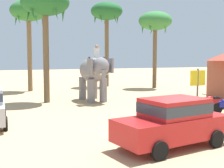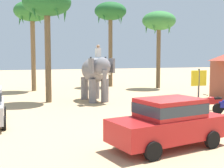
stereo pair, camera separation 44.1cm
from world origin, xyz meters
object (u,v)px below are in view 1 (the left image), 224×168
Objects in this scene: elephant_with_mahout at (94,73)px; palm_tree_left_of_road at (155,23)px; palm_tree_near_hut at (107,14)px; motorcycle_end_of_row at (212,102)px; palm_tree_behind_elephant at (29,13)px; palm_tree_far_back at (45,5)px; car_sedan_foreground at (173,121)px; signboard_yellow at (198,81)px.

palm_tree_left_of_road is at bearing 37.81° from elephant_with_mahout.
elephant_with_mahout is 0.46× the size of palm_tree_near_hut.
elephant_with_mahout reaches higher than motorcycle_end_of_row.
motorcycle_end_of_row is at bearing -56.83° from palm_tree_behind_elephant.
palm_tree_left_of_road is 12.74m from palm_tree_far_back.
motorcycle_end_of_row is at bearing 42.43° from car_sedan_foreground.
car_sedan_foreground is 0.59× the size of palm_tree_left_of_road.
palm_tree_behind_elephant is at bearing 172.73° from palm_tree_left_of_road.
palm_tree_left_of_road is 3.08× the size of signboard_yellow.
palm_tree_near_hut is (7.79, 1.53, 0.52)m from palm_tree_behind_elephant.
palm_tree_behind_elephant reaches higher than palm_tree_left_of_road.
palm_tree_far_back reaches higher than motorcycle_end_of_row.
motorcycle_end_of_row is 0.24× the size of palm_tree_left_of_road.
car_sedan_foreground is 13.33m from palm_tree_far_back.
palm_tree_far_back is at bearing 101.79° from car_sedan_foreground.
signboard_yellow is at bearing -88.21° from palm_tree_near_hut.
palm_tree_behind_elephant is 1.05× the size of palm_tree_far_back.
elephant_with_mahout is 11.63m from palm_tree_near_hut.
palm_tree_behind_elephant reaches higher than signboard_yellow.
elephant_with_mahout is at bearing 132.34° from signboard_yellow.
motorcycle_end_of_row is 0.21× the size of palm_tree_near_hut.
motorcycle_end_of_row is at bearing -102.86° from palm_tree_left_of_road.
motorcycle_end_of_row is 12.22m from palm_tree_far_back.
elephant_with_mahout is (0.67, 11.33, 1.06)m from car_sedan_foreground.
signboard_yellow is at bearing -47.66° from elephant_with_mahout.
palm_tree_behind_elephant is at bearing 113.91° from elephant_with_mahout.
car_sedan_foreground is at bearing -116.61° from palm_tree_left_of_road.
palm_tree_near_hut is 15.67m from signboard_yellow.
car_sedan_foreground is at bearing -78.21° from palm_tree_far_back.
palm_tree_far_back reaches higher than palm_tree_left_of_road.
elephant_with_mahout is at bearing -9.65° from palm_tree_far_back.
palm_tree_near_hut is at bearing 11.15° from palm_tree_behind_elephant.
palm_tree_behind_elephant is 7.95m from palm_tree_near_hut.
elephant_with_mahout is at bearing 86.60° from car_sedan_foreground.
elephant_with_mahout is 5.50m from palm_tree_far_back.
elephant_with_mahout is 7.09m from signboard_yellow.
car_sedan_foreground is 8.27m from motorcycle_end_of_row.
car_sedan_foreground is 1.11× the size of elephant_with_mahout.
palm_tree_near_hut is 5.02m from palm_tree_left_of_road.
palm_tree_near_hut reaches higher than signboard_yellow.
signboard_yellow is at bearing -57.77° from palm_tree_behind_elephant.
palm_tree_left_of_road reaches higher than car_sedan_foreground.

